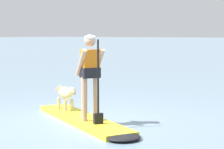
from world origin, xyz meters
TOP-DOWN VIEW (x-y plane):
  - ground_plane at (0.00, 0.00)m, footprint 400.00×400.00m
  - paddleboard at (0.21, -0.09)m, footprint 3.61×2.09m
  - person_paddler at (0.37, -0.17)m, footprint 0.68×0.60m
  - dog at (-0.81, 0.36)m, footprint 1.06×0.54m

SIDE VIEW (x-z plane):
  - ground_plane at x=0.00m, z-range 0.00..0.00m
  - paddleboard at x=0.21m, z-range 0.00..0.10m
  - dog at x=-0.81m, z-range 0.20..0.75m
  - person_paddler at x=0.37m, z-range 0.24..1.92m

